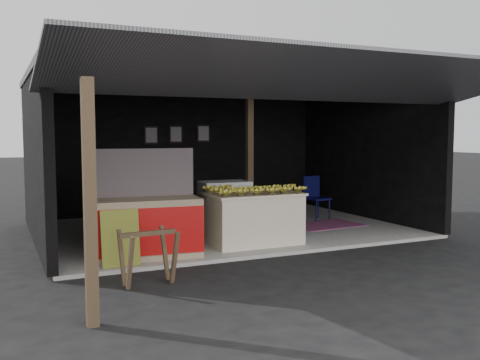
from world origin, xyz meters
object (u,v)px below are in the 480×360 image
water_barrel (296,224)px  sawhorse (148,251)px  banana_table (253,218)px  plastic_chair (314,194)px  neighbor_stall (147,225)px  white_crate (225,208)px

water_barrel → sawhorse: bearing=-151.0°
banana_table → water_barrel: (1.02, 0.27, -0.22)m
banana_table → plastic_chair: size_ratio=1.67×
neighbor_stall → water_barrel: bearing=14.4°
water_barrel → plastic_chair: (1.34, 1.49, 0.34)m
white_crate → plastic_chair: (2.47, 0.77, 0.06)m
banana_table → plastic_chair: plastic_chair is taller
banana_table → white_crate: 1.00m
banana_table → neighbor_stall: 1.92m
white_crate → plastic_chair: size_ratio=1.05×
neighbor_stall → plastic_chair: bearing=29.9°
white_crate → neighbor_stall: 2.16m
sawhorse → water_barrel: 3.75m
neighbor_stall → sawhorse: size_ratio=2.26×
sawhorse → banana_table: bearing=30.1°
sawhorse → plastic_chair: 5.68m
banana_table → sawhorse: (-2.26, -1.55, -0.05)m
water_barrel → neighbor_stall: bearing=-170.9°
neighbor_stall → water_barrel: size_ratio=3.73×
white_crate → sawhorse: 3.33m
sawhorse → plastic_chair: bearing=31.2°
white_crate → plastic_chair: 2.59m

